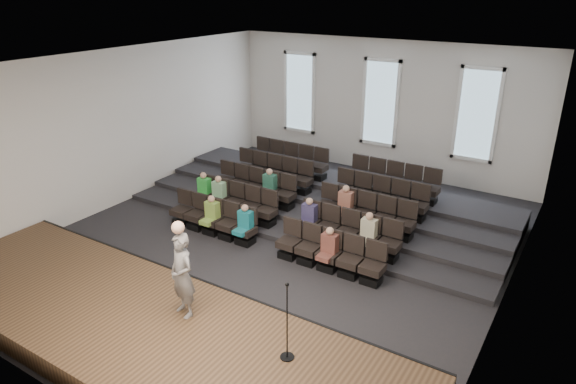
# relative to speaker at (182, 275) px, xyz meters

# --- Properties ---
(ground) EXTENTS (14.00, 14.00, 0.00)m
(ground) POSITION_rel_speaker_xyz_m (-0.64, 4.48, -1.41)
(ground) COLOR black
(ground) RESTS_ON ground
(ceiling) EXTENTS (12.00, 14.00, 0.02)m
(ceiling) POSITION_rel_speaker_xyz_m (-0.64, 4.48, 3.60)
(ceiling) COLOR white
(ceiling) RESTS_ON ground
(wall_back) EXTENTS (12.00, 0.04, 5.00)m
(wall_back) POSITION_rel_speaker_xyz_m (-0.64, 11.50, 1.09)
(wall_back) COLOR silver
(wall_back) RESTS_ON ground
(wall_front) EXTENTS (12.00, 0.04, 5.00)m
(wall_front) POSITION_rel_speaker_xyz_m (-0.64, -2.54, 1.09)
(wall_front) COLOR silver
(wall_front) RESTS_ON ground
(wall_left) EXTENTS (0.04, 14.00, 5.00)m
(wall_left) POSITION_rel_speaker_xyz_m (-6.66, 4.48, 1.09)
(wall_left) COLOR silver
(wall_left) RESTS_ON ground
(wall_right) EXTENTS (0.04, 14.00, 5.00)m
(wall_right) POSITION_rel_speaker_xyz_m (5.38, 4.48, 1.09)
(wall_right) COLOR silver
(wall_right) RESTS_ON ground
(stage) EXTENTS (11.80, 3.60, 0.50)m
(stage) POSITION_rel_speaker_xyz_m (-0.64, -0.62, -1.16)
(stage) COLOR #4E3721
(stage) RESTS_ON ground
(stage_lip) EXTENTS (11.80, 0.06, 0.52)m
(stage_lip) POSITION_rel_speaker_xyz_m (-0.64, 1.15, -1.16)
(stage_lip) COLOR black
(stage_lip) RESTS_ON ground
(risers) EXTENTS (11.80, 4.80, 0.60)m
(risers) POSITION_rel_speaker_xyz_m (-0.64, 7.65, -1.22)
(risers) COLOR black
(risers) RESTS_ON ground
(seating_rows) EXTENTS (6.80, 4.70, 1.67)m
(seating_rows) POSITION_rel_speaker_xyz_m (-0.64, 6.02, -0.73)
(seating_rows) COLOR black
(seating_rows) RESTS_ON ground
(windows) EXTENTS (8.44, 0.10, 3.24)m
(windows) POSITION_rel_speaker_xyz_m (-0.64, 11.43, 1.29)
(windows) COLOR white
(windows) RESTS_ON wall_back
(audience) EXTENTS (6.05, 2.64, 1.10)m
(audience) POSITION_rel_speaker_xyz_m (-0.99, 4.82, -0.60)
(audience) COLOR #80A542
(audience) RESTS_ON seating_rows
(speaker) EXTENTS (0.76, 0.61, 1.82)m
(speaker) POSITION_rel_speaker_xyz_m (0.00, 0.00, 0.00)
(speaker) COLOR slate
(speaker) RESTS_ON stage
(mic_stand) EXTENTS (0.27, 0.27, 1.59)m
(mic_stand) POSITION_rel_speaker_xyz_m (2.50, -0.01, -0.44)
(mic_stand) COLOR black
(mic_stand) RESTS_ON stage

